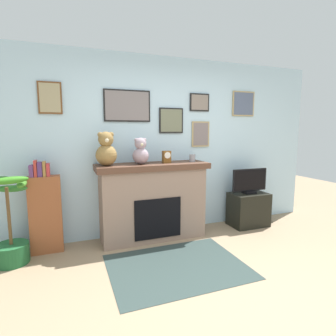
# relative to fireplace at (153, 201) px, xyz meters

# --- Properties ---
(ground_plane) EXTENTS (12.00, 12.00, 0.00)m
(ground_plane) POSITION_rel_fireplace_xyz_m (0.27, -1.71, -0.55)
(ground_plane) COLOR #967C5F
(back_wall) EXTENTS (5.20, 0.15, 2.60)m
(back_wall) POSITION_rel_fireplace_xyz_m (0.27, 0.29, 0.76)
(back_wall) COLOR silver
(back_wall) RESTS_ON ground_plane
(fireplace) EXTENTS (1.57, 0.52, 1.08)m
(fireplace) POSITION_rel_fireplace_xyz_m (0.00, 0.00, 0.00)
(fireplace) COLOR gray
(fireplace) RESTS_ON ground_plane
(bookshelf) EXTENTS (0.38, 0.16, 1.18)m
(bookshelf) POSITION_rel_fireplace_xyz_m (-1.40, 0.03, -0.02)
(bookshelf) COLOR brown
(bookshelf) RESTS_ON ground_plane
(potted_plant) EXTENTS (0.57, 0.57, 1.06)m
(potted_plant) POSITION_rel_fireplace_xyz_m (-1.77, -0.16, -0.16)
(potted_plant) COLOR #1E592D
(potted_plant) RESTS_ON ground_plane
(tv_stand) EXTENTS (0.60, 0.40, 0.54)m
(tv_stand) POSITION_rel_fireplace_xyz_m (1.60, -0.07, -0.28)
(tv_stand) COLOR black
(tv_stand) RESTS_ON ground_plane
(television) EXTENTS (0.62, 0.14, 0.40)m
(television) POSITION_rel_fireplace_xyz_m (1.60, -0.07, 0.18)
(television) COLOR black
(television) RESTS_ON tv_stand
(area_rug) EXTENTS (1.53, 1.15, 0.01)m
(area_rug) POSITION_rel_fireplace_xyz_m (0.00, -0.91, -0.54)
(area_rug) COLOR #2D3C39
(area_rug) RESTS_ON ground_plane
(candle_jar) EXTENTS (0.09, 0.09, 0.11)m
(candle_jar) POSITION_rel_fireplace_xyz_m (0.61, -0.02, 0.59)
(candle_jar) COLOR gray
(candle_jar) RESTS_ON fireplace
(mantel_clock) EXTENTS (0.11, 0.08, 0.17)m
(mantel_clock) POSITION_rel_fireplace_xyz_m (0.20, -0.02, 0.62)
(mantel_clock) COLOR brown
(mantel_clock) RESTS_ON fireplace
(teddy_bear_brown) EXTENTS (0.27, 0.27, 0.44)m
(teddy_bear_brown) POSITION_rel_fireplace_xyz_m (-0.63, -0.02, 0.73)
(teddy_bear_brown) COLOR olive
(teddy_bear_brown) RESTS_ON fireplace
(teddy_bear_tan) EXTENTS (0.22, 0.22, 0.36)m
(teddy_bear_tan) POSITION_rel_fireplace_xyz_m (-0.17, -0.02, 0.70)
(teddy_bear_tan) COLOR #9D8895
(teddy_bear_tan) RESTS_ON fireplace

